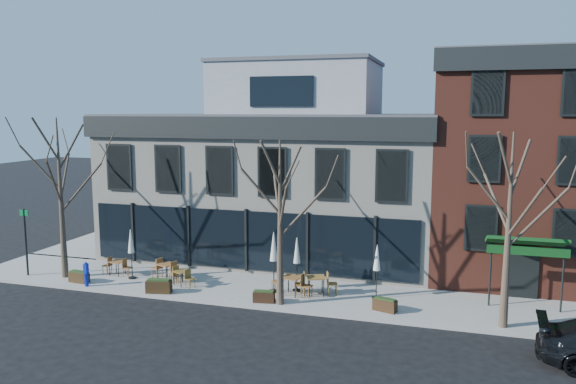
# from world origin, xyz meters

# --- Properties ---
(ground) EXTENTS (120.00, 120.00, 0.00)m
(ground) POSITION_xyz_m (0.00, 0.00, 0.00)
(ground) COLOR black
(ground) RESTS_ON ground
(sidewalk_front) EXTENTS (33.50, 4.70, 0.15)m
(sidewalk_front) POSITION_xyz_m (3.25, -2.15, 0.07)
(sidewalk_front) COLOR gray
(sidewalk_front) RESTS_ON ground
(sidewalk_side) EXTENTS (4.50, 12.00, 0.15)m
(sidewalk_side) POSITION_xyz_m (-11.25, 6.00, 0.07)
(sidewalk_side) COLOR gray
(sidewalk_side) RESTS_ON ground
(corner_building) EXTENTS (18.39, 10.39, 11.10)m
(corner_building) POSITION_xyz_m (0.07, 5.07, 4.72)
(corner_building) COLOR beige
(corner_building) RESTS_ON ground
(red_brick_building) EXTENTS (8.20, 11.78, 11.18)m
(red_brick_building) POSITION_xyz_m (13.00, 4.98, 5.64)
(red_brick_building) COLOR maroon
(red_brick_building) RESTS_ON ground
(tree_corner) EXTENTS (3.93, 3.98, 7.92)m
(tree_corner) POSITION_xyz_m (-8.49, -3.20, 4.25)
(tree_corner) COLOR #382B21
(tree_corner) RESTS_ON sidewalk_front
(tree_mid) EXTENTS (3.50, 3.55, 7.04)m
(tree_mid) POSITION_xyz_m (3.01, -3.90, 3.79)
(tree_mid) COLOR #382B21
(tree_mid) RESTS_ON sidewalk_front
(tree_right) EXTENTS (3.72, 3.77, 7.48)m
(tree_right) POSITION_xyz_m (12.01, -3.90, 4.02)
(tree_right) COLOR #382B21
(tree_right) RESTS_ON sidewalk_front
(sign_pole) EXTENTS (0.50, 0.10, 3.40)m
(sign_pole) POSITION_xyz_m (-10.50, -3.50, 2.07)
(sign_pole) COLOR black
(sign_pole) RESTS_ON sidewalk_front
(call_box) EXTENTS (0.24, 0.24, 1.20)m
(call_box) POSITION_xyz_m (-6.52, -4.20, 0.78)
(call_box) COLOR #0D21B4
(call_box) RESTS_ON sidewalk_front
(cafe_set_0) EXTENTS (1.68, 0.71, 0.88)m
(cafe_set_0) POSITION_xyz_m (-6.19, -2.15, 0.60)
(cafe_set_0) COLOR brown
(cafe_set_0) RESTS_ON sidewalk_front
(cafe_set_1) EXTENTS (1.94, 1.07, 1.00)m
(cafe_set_1) POSITION_xyz_m (-3.38, -2.19, 0.66)
(cafe_set_1) COLOR brown
(cafe_set_1) RESTS_ON sidewalk_front
(cafe_set_2) EXTENTS (1.66, 1.03, 0.86)m
(cafe_set_2) POSITION_xyz_m (-2.26, -2.77, 0.59)
(cafe_set_2) COLOR brown
(cafe_set_2) RESTS_ON sidewalk_front
(cafe_set_3) EXTENTS (2.01, 0.90, 1.04)m
(cafe_set_3) POSITION_xyz_m (3.15, -2.62, 0.68)
(cafe_set_3) COLOR brown
(cafe_set_3) RESTS_ON sidewalk_front
(cafe_set_4) EXTENTS (2.02, 1.11, 1.04)m
(cafe_set_4) POSITION_xyz_m (4.19, -2.31, 0.68)
(cafe_set_4) COLOR brown
(cafe_set_4) RESTS_ON sidewalk_front
(umbrella_0) EXTENTS (0.40, 0.40, 2.48)m
(umbrella_0) POSITION_xyz_m (-5.14, -2.47, 1.90)
(umbrella_0) COLOR black
(umbrella_0) RESTS_ON sidewalk_front
(umbrella_2) EXTENTS (0.44, 0.44, 2.77)m
(umbrella_2) POSITION_xyz_m (2.22, -2.40, 2.11)
(umbrella_2) COLOR black
(umbrella_2) RESTS_ON sidewalk_front
(umbrella_3) EXTENTS (0.40, 0.40, 2.51)m
(umbrella_3) POSITION_xyz_m (3.21, -1.99, 1.92)
(umbrella_3) COLOR black
(umbrella_3) RESTS_ON sidewalk_front
(umbrella_4) EXTENTS (0.39, 0.39, 2.45)m
(umbrella_4) POSITION_xyz_m (6.87, -2.01, 1.88)
(umbrella_4) COLOR black
(umbrella_4) RESTS_ON sidewalk_front
(planter_0) EXTENTS (1.03, 0.50, 0.56)m
(planter_0) POSITION_xyz_m (-7.26, -3.77, 0.43)
(planter_0) COLOR #322210
(planter_0) RESTS_ON sidewalk_front
(planter_1) EXTENTS (1.21, 0.67, 0.64)m
(planter_1) POSITION_xyz_m (-2.75, -4.07, 0.47)
(planter_1) COLOR #322110
(planter_1) RESTS_ON sidewalk_front
(planter_2) EXTENTS (0.98, 0.51, 0.52)m
(planter_2) POSITION_xyz_m (2.27, -3.91, 0.41)
(planter_2) COLOR black
(planter_2) RESTS_ON sidewalk_front
(planter_3) EXTENTS (1.05, 0.67, 0.55)m
(planter_3) POSITION_xyz_m (7.43, -3.50, 0.42)
(planter_3) COLOR #311F10
(planter_3) RESTS_ON sidewalk_front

